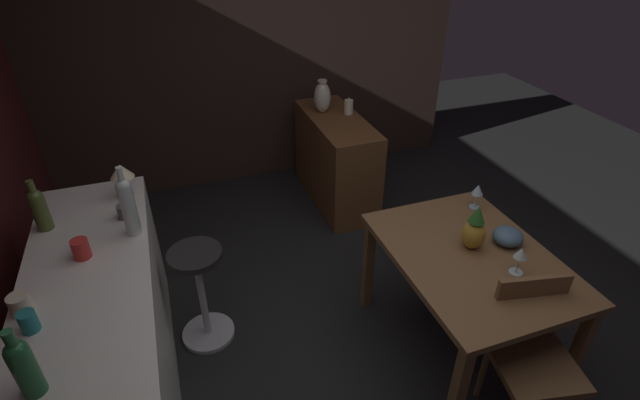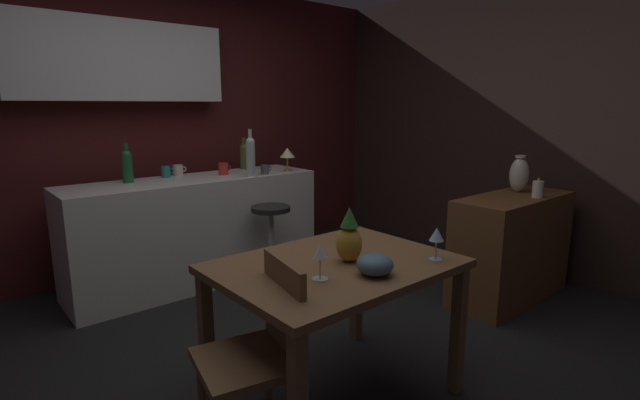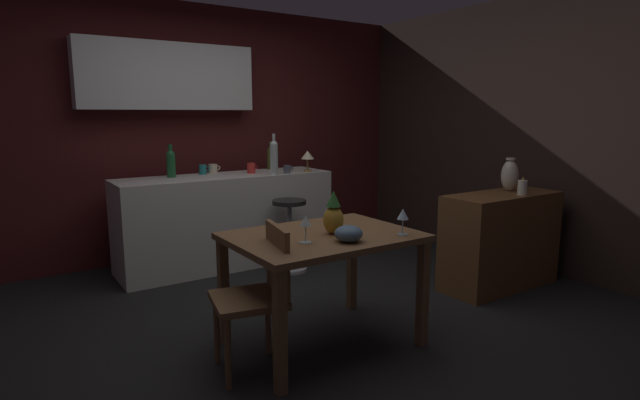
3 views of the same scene
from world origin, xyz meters
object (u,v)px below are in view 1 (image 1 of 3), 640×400
(pineapple_centerpiece, at_px, (474,230))
(vase_ceramic_ivory, at_px, (322,97))
(wine_glass_left, at_px, (521,254))
(dining_table, at_px, (469,267))
(wine_bottle_clear, at_px, (128,204))
(wine_bottle_green, at_px, (23,365))
(counter_lamp, at_px, (121,173))
(cup_teal, at_px, (29,321))
(wine_glass_right, at_px, (478,191))
(fruit_bowl, at_px, (508,236))
(cup_slate, at_px, (124,211))
(pillar_candle_tall, at_px, (349,107))
(sideboard_cabinet, at_px, (336,160))
(bar_stool, at_px, (202,293))
(chair_near_window, at_px, (530,349))
(cup_cream, at_px, (20,304))
(wine_bottle_olive, at_px, (39,207))
(cup_red, at_px, (81,249))

(pineapple_centerpiece, relative_size, vase_ceramic_ivory, 0.94)
(wine_glass_left, bearing_deg, dining_table, 31.68)
(wine_bottle_clear, distance_m, vase_ceramic_ivory, 2.18)
(wine_bottle_green, relative_size, counter_lamp, 1.43)
(wine_bottle_clear, distance_m, cup_teal, 0.72)
(wine_glass_right, relative_size, pineapple_centerpiece, 0.60)
(fruit_bowl, distance_m, cup_slate, 2.19)
(pillar_candle_tall, height_order, vase_ceramic_ivory, vase_ceramic_ivory)
(wine_bottle_clear, relative_size, cup_slate, 3.77)
(sideboard_cabinet, relative_size, cup_teal, 10.33)
(bar_stool, xyz_separation_m, wine_bottle_clear, (-0.00, 0.28, 0.72))
(chair_near_window, xyz_separation_m, wine_glass_right, (0.89, -0.23, 0.39))
(fruit_bowl, height_order, cup_cream, cup_cream)
(cup_slate, height_order, vase_ceramic_ivory, vase_ceramic_ivory)
(wine_bottle_green, bearing_deg, cup_teal, 10.01)
(counter_lamp, bearing_deg, wine_bottle_olive, 115.58)
(wine_glass_left, height_order, wine_bottle_green, wine_bottle_green)
(cup_teal, relative_size, vase_ceramic_ivory, 0.36)
(wine_glass_left, distance_m, cup_teal, 2.31)
(wine_bottle_olive, xyz_separation_m, cup_cream, (-0.65, 0.02, -0.09))
(cup_cream, height_order, vase_ceramic_ivory, vase_ceramic_ivory)
(wine_glass_right, height_order, fruit_bowl, wine_glass_right)
(cup_slate, distance_m, cup_teal, 0.83)
(wine_glass_left, relative_size, cup_slate, 1.53)
(wine_bottle_clear, xyz_separation_m, pillar_candle_tall, (1.36, -1.81, -0.20))
(cup_slate, bearing_deg, cup_cream, 145.60)
(cup_slate, relative_size, cup_cream, 0.86)
(pineapple_centerpiece, bearing_deg, cup_cream, 87.38)
(wine_glass_right, xyz_separation_m, vase_ceramic_ivory, (1.68, 0.44, 0.09))
(chair_near_window, height_order, wine_bottle_olive, wine_bottle_olive)
(counter_lamp, bearing_deg, sideboard_cabinet, -62.58)
(sideboard_cabinet, height_order, bar_stool, sideboard_cabinet)
(wine_glass_right, bearing_deg, vase_ceramic_ivory, 14.75)
(chair_near_window, height_order, wine_bottle_clear, wine_bottle_clear)
(pineapple_centerpiece, distance_m, wine_bottle_green, 2.18)
(dining_table, height_order, vase_ceramic_ivory, vase_ceramic_ivory)
(wine_bottle_green, relative_size, vase_ceramic_ivory, 1.06)
(counter_lamp, bearing_deg, cup_teal, 158.58)
(dining_table, bearing_deg, chair_near_window, -172.59)
(fruit_bowl, relative_size, cup_red, 1.44)
(bar_stool, xyz_separation_m, cup_cream, (-0.45, 0.75, 0.58))
(cup_red, bearing_deg, wine_bottle_olive, 31.65)
(cup_teal, bearing_deg, pillar_candle_tall, -49.11)
(cup_cream, bearing_deg, sideboard_cabinet, -50.96)
(bar_stool, bearing_deg, sideboard_cabinet, -47.07)
(bar_stool, bearing_deg, cup_slate, 62.34)
(wine_bottle_olive, bearing_deg, sideboard_cabinet, -62.93)
(wine_bottle_green, height_order, vase_ceramic_ivory, wine_bottle_green)
(chair_near_window, height_order, wine_glass_right, wine_glass_right)
(counter_lamp, bearing_deg, cup_red, 158.30)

